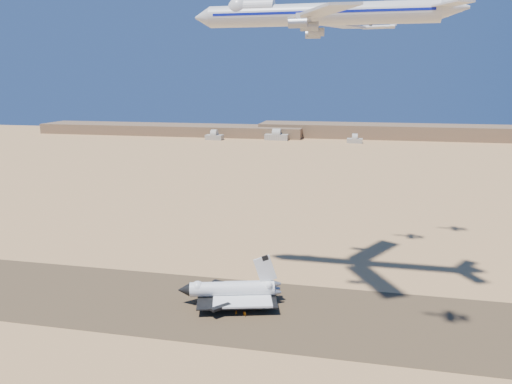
% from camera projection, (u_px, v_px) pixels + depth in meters
% --- Properties ---
extents(ground, '(1200.00, 1200.00, 0.00)m').
position_uv_depth(ground, '(210.00, 306.00, 174.49)').
color(ground, tan).
rests_on(ground, ground).
extents(runway, '(600.00, 50.00, 0.06)m').
position_uv_depth(runway, '(210.00, 306.00, 174.48)').
color(runway, brown).
rests_on(runway, ground).
extents(ridgeline, '(960.00, 90.00, 18.00)m').
position_uv_depth(ridgeline, '(375.00, 133.00, 662.14)').
color(ridgeline, brown).
rests_on(ridgeline, ground).
extents(hangars, '(200.50, 29.50, 30.00)m').
position_uv_depth(hangars, '(273.00, 137.00, 642.66)').
color(hangars, '#A9A496').
rests_on(hangars, ground).
extents(shuttle, '(36.55, 28.42, 17.87)m').
position_uv_depth(shuttle, '(231.00, 291.00, 175.93)').
color(shuttle, white).
rests_on(shuttle, runway).
extents(carrier_747, '(90.05, 69.94, 22.47)m').
position_uv_depth(carrier_747, '(312.00, 14.00, 165.17)').
color(carrier_747, silver).
extents(crew_a, '(0.56, 0.74, 1.82)m').
position_uv_depth(crew_a, '(245.00, 314.00, 166.82)').
color(crew_a, '#C6640B').
rests_on(crew_a, runway).
extents(crew_b, '(0.77, 0.95, 1.71)m').
position_uv_depth(crew_b, '(236.00, 313.00, 167.57)').
color(crew_b, '#C6640B').
rests_on(crew_b, runway).
extents(crew_c, '(1.03, 0.85, 1.56)m').
position_uv_depth(crew_c, '(244.00, 314.00, 167.28)').
color(crew_c, '#C6640B').
rests_on(crew_c, runway).
extents(chase_jet_c, '(16.15, 8.75, 4.02)m').
position_uv_depth(chase_jet_c, '(378.00, 27.00, 202.34)').
color(chase_jet_c, silver).
extents(chase_jet_d, '(15.82, 8.42, 3.94)m').
position_uv_depth(chase_jet_d, '(432.00, 16.00, 212.29)').
color(chase_jet_d, silver).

